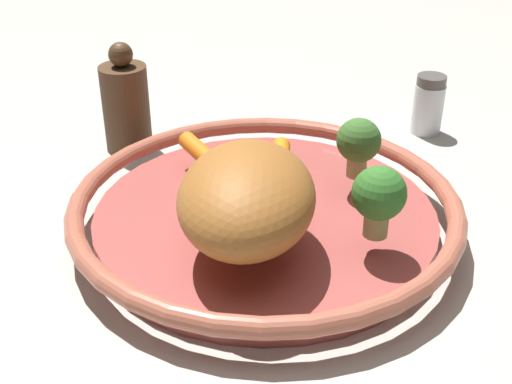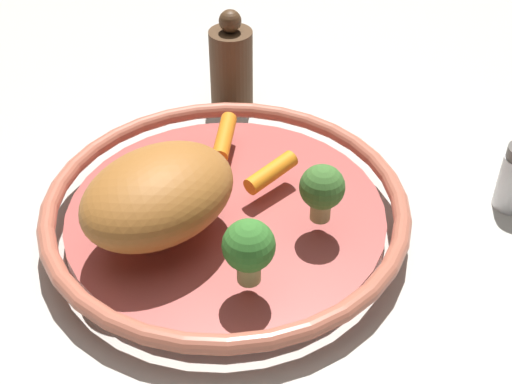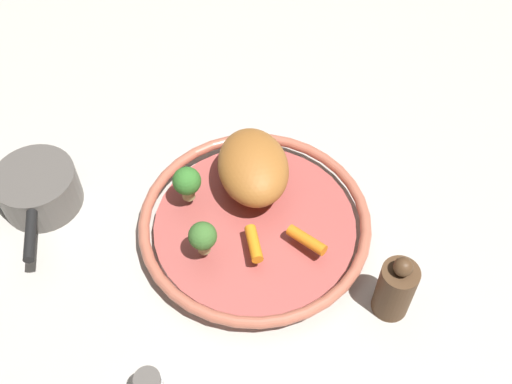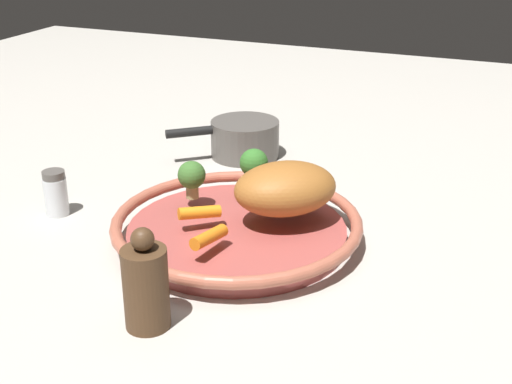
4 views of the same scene
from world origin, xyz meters
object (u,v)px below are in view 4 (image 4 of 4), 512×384
Objects in this scene: serving_bowl at (237,228)px; broccoli_floret_mid at (192,176)px; pepper_mill at (146,285)px; saucepan at (244,139)px; roast_chicken_piece at (285,188)px; baby_carrot_right at (200,212)px; salt_shaker at (56,193)px; baby_carrot_back at (208,237)px; broccoli_floret_small at (254,164)px.

broccoli_floret_mid reaches higher than serving_bowl.
pepper_mill is (0.01, 0.23, 0.03)m from serving_bowl.
broccoli_floret_mid is 0.32× the size of saucepan.
roast_chicken_piece is 0.12m from baby_carrot_right.
serving_bowl is at bearing -175.51° from salt_shaker.
salt_shaker is (0.35, 0.06, -0.04)m from roast_chicken_piece.
baby_carrot_right is at bearing -80.08° from pepper_mill.
baby_carrot_back is at bearing 107.18° from saucepan.
baby_carrot_right is (0.04, 0.03, 0.03)m from serving_bowl.
broccoli_floret_small reaches higher than baby_carrot_right.
roast_chicken_piece is 0.28m from pepper_mill.
broccoli_floret_mid is 0.94× the size of broccoli_floret_small.
pepper_mill is at bearing 102.10° from saucepan.
saucepan is (0.11, -0.21, -0.04)m from broccoli_floret_small.
saucepan reaches higher than baby_carrot_back.
roast_chicken_piece is 0.14m from baby_carrot_back.
serving_bowl is 0.23m from pepper_mill.
broccoli_floret_small is (-0.03, -0.13, 0.03)m from baby_carrot_right.
pepper_mill is 0.56m from saucepan.
baby_carrot_back is 0.30m from salt_shaker.
serving_bowl is 1.96× the size of saucepan.
pepper_mill reaches higher than broccoli_floret_mid.
broccoli_floret_small is 0.85× the size of salt_shaker.
pepper_mill is (0.07, 0.27, -0.02)m from roast_chicken_piece.
baby_carrot_back is (0.06, 0.13, -0.03)m from roast_chicken_piece.
baby_carrot_right is 0.14m from broccoli_floret_small.
baby_carrot_right is 1.04× the size of broccoli_floret_mid.
broccoli_floret_small reaches higher than serving_bowl.
salt_shaker is at bearing -12.67° from baby_carrot_back.
broccoli_floret_mid is (0.04, -0.06, 0.03)m from baby_carrot_right.
pepper_mill is at bearing 86.73° from baby_carrot_back.
salt_shaker is 0.39× the size of saucepan.
baby_carrot_back is at bearing 65.05° from roast_chicken_piece.
broccoli_floret_small reaches higher than saucepan.
baby_carrot_right is 0.98× the size of broccoli_floret_small.
pepper_mill is at bearing 143.60° from salt_shaker.
baby_carrot_right is at bearing 125.13° from broccoli_floret_mid.
saucepan is at bearing -72.82° from baby_carrot_back.
serving_bowl is at bearing -90.67° from baby_carrot_back.
broccoli_floret_mid is 0.22m from salt_shaker.
salt_shaker reaches higher than serving_bowl.
broccoli_floret_small is at bearing -88.37° from pepper_mill.
serving_bowl is at bearing 158.90° from broccoli_floret_mid.
pepper_mill is at bearing 76.03° from roast_chicken_piece.
pepper_mill is (0.01, 0.14, 0.00)m from baby_carrot_back.
salt_shaker is (0.29, -0.07, -0.01)m from baby_carrot_back.
saucepan is at bearing -62.95° from broccoli_floret_small.
baby_carrot_right reaches higher than serving_bowl.
pepper_mill reaches higher than baby_carrot_right.
baby_carrot_right is 0.25m from salt_shaker.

